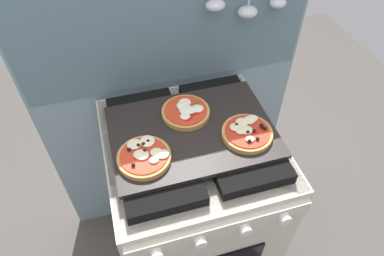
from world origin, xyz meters
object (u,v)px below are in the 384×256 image
(stove, at_px, (192,204))
(pizza_left, at_px, (145,156))
(baking_tray, at_px, (192,132))
(pizza_right, at_px, (247,132))
(pizza_center, at_px, (186,111))

(stove, xyz_separation_m, pizza_left, (-0.17, -0.07, 0.48))
(baking_tray, xyz_separation_m, pizza_right, (0.17, -0.07, 0.02))
(stove, height_order, pizza_right, pizza_right)
(baking_tray, bearing_deg, stove, -90.00)
(pizza_right, bearing_deg, pizza_center, 138.18)
(stove, height_order, pizza_left, pizza_left)
(baking_tray, xyz_separation_m, pizza_left, (-0.17, -0.08, 0.02))
(stove, bearing_deg, pizza_left, -156.95)
(pizza_left, relative_size, pizza_center, 1.00)
(stove, xyz_separation_m, pizza_center, (0.00, 0.08, 0.48))
(baking_tray, height_order, pizza_center, pizza_center)
(pizza_right, distance_m, pizza_center, 0.22)
(stove, bearing_deg, pizza_center, 89.89)
(stove, distance_m, pizza_center, 0.49)
(stove, xyz_separation_m, pizza_right, (0.17, -0.07, 0.48))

